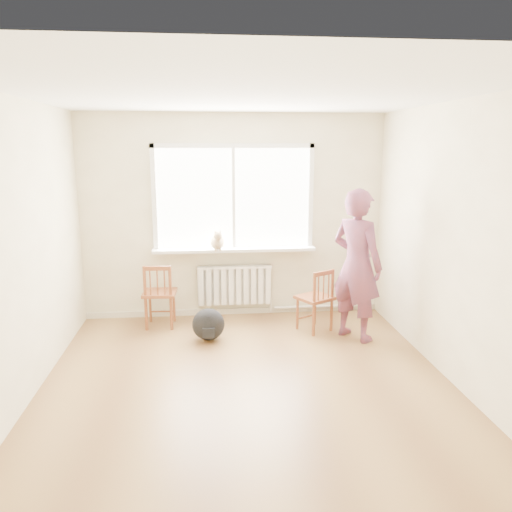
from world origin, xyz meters
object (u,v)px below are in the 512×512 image
object	(u,v)px
chair_left	(159,295)
person	(357,265)
cat	(217,241)
chair_right	(317,300)
backpack	(208,324)

from	to	relation	value
chair_left	person	size ratio (longest dim) A/B	0.46
chair_left	cat	size ratio (longest dim) A/B	1.97
chair_left	cat	bearing A→B (deg)	-159.81
cat	person	bearing A→B (deg)	-29.71
chair_right	person	distance (m)	0.69
chair_left	backpack	distance (m)	0.83
person	chair_left	bearing A→B (deg)	37.51
chair_right	person	xyz separation A→B (m)	(0.40, -0.26, 0.50)
chair_right	cat	size ratio (longest dim) A/B	1.90
person	chair_right	bearing A→B (deg)	19.15
cat	backpack	size ratio (longest dim) A/B	1.09
backpack	chair_left	bearing A→B (deg)	140.35
chair_right	backpack	world-z (taller)	chair_right
person	backpack	bearing A→B (deg)	48.63
person	backpack	xyz separation A→B (m)	(-1.76, 0.10, -0.71)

